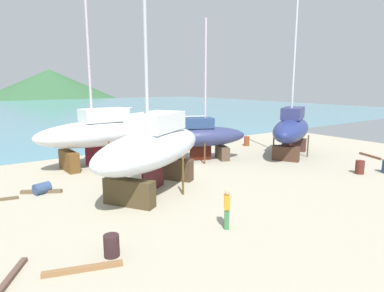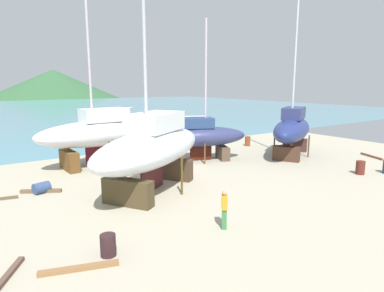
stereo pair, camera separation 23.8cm
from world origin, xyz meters
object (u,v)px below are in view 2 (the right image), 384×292
(worker, at_px, (224,209))
(sailboat_large_starboard, at_px, (152,147))
(barrel_tar_black, at_px, (360,168))
(barrel_tipped_right, at_px, (248,141))
(sailboat_mid_port, at_px, (292,129))
(barrel_by_slipway, at_px, (108,245))
(sailboat_small_center, at_px, (201,137))
(barrel_tipped_center, at_px, (42,188))
(sailboat_far_slipway, at_px, (100,133))

(worker, bearing_deg, sailboat_large_starboard, -51.16)
(barrel_tar_black, height_order, barrel_tipped_right, barrel_tipped_right)
(sailboat_mid_port, xyz_separation_m, barrel_by_slipway, (-18.98, -7.33, -1.89))
(sailboat_large_starboard, xyz_separation_m, barrel_by_slipway, (-4.81, -5.67, -2.14))
(barrel_tar_black, bearing_deg, sailboat_large_starboard, 159.51)
(sailboat_small_center, height_order, sailboat_mid_port, sailboat_mid_port)
(sailboat_small_center, relative_size, barrel_tipped_center, 12.78)
(sailboat_small_center, distance_m, barrel_by_slipway, 15.50)
(barrel_by_slipway, bearing_deg, barrel_tipped_center, 93.76)
(worker, height_order, barrel_tipped_center, worker)
(barrel_tar_black, bearing_deg, sailboat_mid_port, 81.60)
(barrel_tipped_center, distance_m, barrel_tipped_right, 20.01)
(worker, relative_size, barrel_tar_black, 1.84)
(barrel_tar_black, bearing_deg, barrel_by_slipway, -177.66)
(sailboat_mid_port, bearing_deg, sailboat_large_starboard, -23.10)
(sailboat_mid_port, distance_m, barrel_tipped_center, 19.71)
(barrel_tipped_center, relative_size, barrel_tipped_right, 0.90)
(sailboat_large_starboard, distance_m, sailboat_small_center, 8.16)
(sailboat_large_starboard, distance_m, barrel_tipped_right, 16.00)
(sailboat_far_slipway, xyz_separation_m, barrel_tipped_right, (14.63, -0.53, -2.00))
(barrel_tipped_center, xyz_separation_m, barrel_by_slipway, (0.58, -8.77, 0.09))
(sailboat_mid_port, height_order, barrel_tipped_center, sailboat_mid_port)
(sailboat_mid_port, bearing_deg, sailboat_small_center, -51.16)
(sailboat_far_slipway, bearing_deg, sailboat_mid_port, 155.15)
(sailboat_small_center, distance_m, worker, 12.77)
(sailboat_mid_port, height_order, worker, sailboat_mid_port)
(worker, bearing_deg, sailboat_far_slipway, -49.87)
(sailboat_large_starboard, bearing_deg, sailboat_far_slipway, -119.80)
(sailboat_mid_port, xyz_separation_m, barrel_tar_black, (-0.97, -6.60, -1.83))
(sailboat_large_starboard, distance_m, barrel_tipped_center, 6.60)
(sailboat_far_slipway, height_order, worker, sailboat_far_slipway)
(barrel_tar_black, distance_m, barrel_tipped_right, 11.97)
(barrel_tipped_center, bearing_deg, sailboat_mid_port, -4.19)
(sailboat_small_center, bearing_deg, barrel_tipped_center, -151.27)
(sailboat_large_starboard, distance_m, barrel_by_slipway, 7.73)
(barrel_tipped_center, distance_m, barrel_by_slipway, 8.78)
(sailboat_small_center, distance_m, barrel_tipped_center, 12.30)
(sailboat_far_slipway, relative_size, barrel_tar_black, 18.34)
(sailboat_mid_port, bearing_deg, barrel_tipped_right, -120.53)
(sailboat_mid_port, distance_m, barrel_tipped_right, 5.63)
(sailboat_large_starboard, xyz_separation_m, sailboat_small_center, (6.72, 4.58, -0.60))
(sailboat_mid_port, distance_m, barrel_by_slipway, 20.43)
(sailboat_far_slipway, distance_m, barrel_by_slipway, 14.06)
(sailboat_small_center, distance_m, barrel_tipped_right, 8.03)
(worker, distance_m, barrel_by_slipway, 4.93)
(worker, relative_size, barrel_tipped_right, 1.78)
(sailboat_mid_port, xyz_separation_m, sailboat_far_slipway, (-14.56, 5.86, 0.18))
(sailboat_small_center, relative_size, worker, 6.45)
(barrel_tipped_right, bearing_deg, sailboat_large_starboard, -153.83)
(sailboat_large_starboard, bearing_deg, barrel_tipped_right, 173.40)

